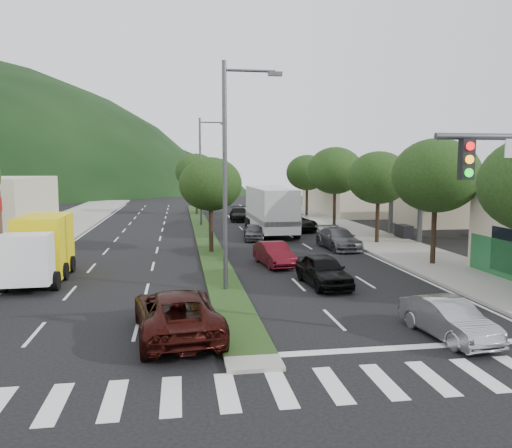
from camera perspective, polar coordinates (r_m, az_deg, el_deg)
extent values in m
plane|color=black|center=(14.88, -0.53, -15.19)|extent=(160.00, 160.00, 0.00)
cube|color=gray|center=(41.66, 11.65, -1.10)|extent=(5.00, 90.00, 0.15)
cube|color=gray|center=(40.59, -24.45, -1.76)|extent=(6.00, 90.00, 0.15)
cube|color=#1E3613|center=(42.08, -6.00, -0.95)|extent=(1.60, 56.00, 0.12)
cube|color=silver|center=(13.06, 0.80, -18.38)|extent=(19.00, 2.20, 0.01)
cube|color=black|center=(14.11, 22.91, 6.81)|extent=(0.35, 0.25, 1.05)
cube|color=silver|center=(41.39, 21.78, 5.36)|extent=(12.00, 8.00, 0.50)
cube|color=#F3A60C|center=(41.40, 21.76, 4.88)|extent=(12.20, 8.20, 0.50)
cylinder|color=#47494C|center=(37.41, 18.27, 1.28)|extent=(0.36, 0.36, 4.60)
cylinder|color=#47494C|center=(41.91, 15.17, 1.91)|extent=(0.36, 0.36, 4.60)
cylinder|color=#47494C|center=(45.74, 24.38, 1.92)|extent=(0.36, 0.36, 4.60)
cube|color=black|center=(39.82, 16.55, -0.90)|extent=(0.80, 1.60, 1.10)
cube|color=black|center=(43.83, 26.05, -0.63)|extent=(0.80, 1.60, 1.10)
cube|color=beige|center=(61.62, 11.67, 3.69)|extent=(10.00, 16.00, 5.20)
cylinder|color=black|center=(29.44, 19.65, -0.59)|extent=(0.28, 0.28, 3.81)
ellipsoid|color=black|center=(29.24, 19.87, 5.24)|extent=(4.80, 4.80, 4.08)
cylinder|color=black|center=(36.64, 13.71, 0.76)|extent=(0.28, 0.28, 3.58)
ellipsoid|color=black|center=(36.47, 13.83, 5.16)|extent=(4.40, 4.40, 3.74)
cylinder|color=black|center=(45.99, 8.96, 2.21)|extent=(0.28, 0.28, 3.92)
ellipsoid|color=black|center=(45.86, 9.03, 6.05)|extent=(5.00, 5.00, 4.25)
cylinder|color=black|center=(55.58, 5.82, 2.87)|extent=(0.28, 0.28, 3.70)
ellipsoid|color=black|center=(55.47, 5.86, 5.87)|extent=(4.60, 4.60, 3.91)
cylinder|color=black|center=(31.96, -5.16, -0.16)|extent=(0.28, 0.28, 3.36)
ellipsoid|color=black|center=(31.76, -5.21, 4.57)|extent=(4.00, 4.00, 3.40)
cylinder|color=black|center=(57.82, -6.80, 3.02)|extent=(0.28, 0.28, 3.81)
ellipsoid|color=black|center=(57.72, -6.84, 5.99)|extent=(4.80, 4.80, 4.08)
cylinder|color=#47494C|center=(21.78, -3.57, 5.18)|extent=(0.20, 0.20, 10.00)
cylinder|color=#47494C|center=(22.28, -0.71, 17.11)|extent=(2.20, 0.12, 0.12)
cube|color=#47494C|center=(22.44, 2.20, 16.77)|extent=(0.60, 0.25, 0.18)
cylinder|color=#47494C|center=(46.72, -6.37, 5.86)|extent=(0.20, 0.20, 10.00)
cylinder|color=#47494C|center=(46.96, -5.08, 11.50)|extent=(2.20, 0.12, 0.12)
cube|color=#47494C|center=(47.04, -3.71, 11.38)|extent=(0.60, 0.25, 0.18)
imported|color=gray|center=(17.51, 21.13, -10.07)|extent=(1.80, 3.99, 1.27)
imported|color=black|center=(16.75, -9.07, -9.99)|extent=(3.17, 5.78, 1.53)
imported|color=black|center=(23.54, 7.72, -5.26)|extent=(2.00, 4.36, 1.45)
imported|color=#45464A|center=(34.13, 9.40, -1.66)|extent=(2.27, 4.95, 1.40)
imported|color=#4C0C15|center=(28.01, 2.09, -3.45)|extent=(1.92, 4.13, 1.31)
imported|color=black|center=(43.53, 4.62, 0.20)|extent=(3.10, 5.52, 1.46)
imported|color=#47474B|center=(37.82, -0.30, -0.92)|extent=(1.81, 3.71, 1.22)
imported|color=black|center=(51.41, -1.91, 1.13)|extent=(2.15, 4.79, 1.36)
cube|color=white|center=(23.89, -24.80, -3.67)|extent=(2.13, 1.59, 2.19)
cube|color=yellow|center=(27.27, -23.01, -2.19)|extent=(2.32, 4.08, 2.96)
cube|color=black|center=(26.73, -23.25, -4.96)|extent=(2.09, 5.59, 0.29)
cylinder|color=black|center=(24.24, -21.92, -6.04)|extent=(0.31, 0.87, 0.86)
cylinder|color=black|center=(24.77, -26.92, -6.02)|extent=(0.31, 0.87, 0.86)
cylinder|color=black|center=(26.24, -21.03, -5.07)|extent=(0.31, 0.87, 0.86)
cylinder|color=black|center=(26.72, -25.68, -5.08)|extent=(0.31, 0.87, 0.86)
cylinder|color=black|center=(28.06, -20.35, -4.31)|extent=(0.31, 0.87, 0.86)
cylinder|color=black|center=(28.52, -24.71, -4.33)|extent=(0.31, 0.87, 0.86)
cube|color=silver|center=(41.37, 1.68, 1.87)|extent=(2.80, 9.95, 3.31)
cube|color=slate|center=(41.45, 1.67, 0.73)|extent=(2.86, 9.95, 0.39)
cylinder|color=black|center=(45.21, -0.98, 0.16)|extent=(0.39, 1.00, 0.99)
cylinder|color=black|center=(45.68, 2.45, 0.22)|extent=(0.39, 1.00, 0.99)
cylinder|color=black|center=(44.04, -0.77, -0.01)|extent=(0.39, 1.00, 0.99)
cylinder|color=black|center=(44.52, 2.75, 0.05)|extent=(0.39, 1.00, 0.99)
cylinder|color=black|center=(37.80, 0.61, -1.09)|extent=(0.39, 1.00, 0.99)
cylinder|color=black|center=(38.36, 4.68, -1.00)|extent=(0.39, 1.00, 0.99)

